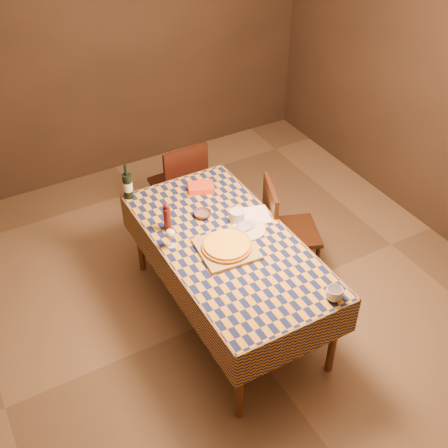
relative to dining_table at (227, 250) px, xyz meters
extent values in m
plane|color=brown|center=(0.00, 0.00, -0.69)|extent=(5.00, 5.00, 0.00)
cube|color=#34271D|center=(0.00, 2.50, 0.66)|extent=(4.50, 0.10, 2.70)
cylinder|color=brown|center=(-0.38, -0.83, -0.32)|extent=(0.06, 0.06, 0.75)
cylinder|color=brown|center=(0.38, -0.83, -0.32)|extent=(0.06, 0.06, 0.75)
cylinder|color=brown|center=(-0.38, 0.83, -0.32)|extent=(0.06, 0.06, 0.75)
cylinder|color=brown|center=(0.38, 0.83, -0.32)|extent=(0.06, 0.06, 0.75)
cube|color=brown|center=(0.00, 0.00, 0.05)|extent=(0.90, 1.80, 0.03)
cube|color=brown|center=(0.00, 0.00, 0.07)|extent=(0.92, 1.82, 0.02)
cube|color=brown|center=(0.00, -0.92, -0.07)|extent=(0.94, 0.01, 0.30)
cube|color=brown|center=(0.00, 0.92, -0.07)|extent=(0.94, 0.01, 0.30)
cube|color=brown|center=(-0.47, 0.00, -0.07)|extent=(0.01, 1.84, 0.30)
cube|color=brown|center=(0.47, 0.00, -0.07)|extent=(0.01, 1.84, 0.30)
cube|color=#9B8248|center=(-0.05, -0.08, 0.09)|extent=(0.43, 0.43, 0.02)
cylinder|color=#A5631B|center=(-0.05, -0.08, 0.11)|extent=(0.44, 0.44, 0.02)
cylinder|color=gold|center=(-0.05, -0.08, 0.13)|extent=(0.40, 0.40, 0.02)
cylinder|color=#481210|center=(-0.31, 0.34, 0.17)|extent=(0.06, 0.06, 0.19)
sphere|color=#481210|center=(-0.31, 0.34, 0.29)|extent=(0.04, 0.04, 0.04)
imported|color=#574149|center=(-0.02, 0.35, 0.10)|extent=(0.18, 0.18, 0.04)
cylinder|color=silver|center=(-0.37, 0.16, 0.08)|extent=(0.08, 0.08, 0.00)
cylinder|color=silver|center=(-0.37, 0.16, 0.12)|extent=(0.01, 0.01, 0.07)
sphere|color=silver|center=(-0.37, 0.16, 0.19)|extent=(0.07, 0.07, 0.07)
ellipsoid|color=#3C070F|center=(-0.37, 0.16, 0.18)|extent=(0.05, 0.05, 0.03)
cylinder|color=black|center=(-0.41, 0.86, 0.18)|extent=(0.08, 0.08, 0.21)
cylinder|color=black|center=(-0.41, 0.86, 0.33)|extent=(0.03, 0.03, 0.09)
cylinder|color=beige|center=(-0.41, 0.86, 0.18)|extent=(0.08, 0.08, 0.08)
cylinder|color=silver|center=(0.18, 0.17, 0.12)|extent=(0.13, 0.13, 0.10)
cube|color=red|center=(0.13, 0.67, 0.10)|extent=(0.24, 0.21, 0.05)
cylinder|color=silver|center=(0.20, 0.04, 0.08)|extent=(0.31, 0.31, 0.01)
imported|color=silver|center=(0.32, -0.83, 0.12)|extent=(0.14, 0.14, 0.09)
cube|color=white|center=(0.31, 0.18, 0.08)|extent=(0.34, 0.29, 0.00)
ellipsoid|color=#9096B9|center=(0.19, 0.07, 0.10)|extent=(0.18, 0.15, 0.05)
cube|color=black|center=(0.19, 1.27, -0.24)|extent=(0.43, 0.43, 0.04)
cube|color=black|center=(0.20, 1.07, 0.01)|extent=(0.42, 0.05, 0.46)
cylinder|color=black|center=(0.37, 1.45, -0.48)|extent=(0.04, 0.04, 0.43)
cylinder|color=black|center=(0.01, 1.44, -0.48)|extent=(0.04, 0.04, 0.43)
cylinder|color=black|center=(0.38, 1.09, -0.48)|extent=(0.04, 0.04, 0.43)
cylinder|color=black|center=(0.02, 1.08, -0.48)|extent=(0.04, 0.04, 0.43)
cube|color=black|center=(0.71, 0.16, -0.24)|extent=(0.54, 0.54, 0.04)
cube|color=black|center=(0.52, 0.24, 0.01)|extent=(0.18, 0.40, 0.46)
cylinder|color=black|center=(0.81, -0.07, -0.48)|extent=(0.04, 0.04, 0.43)
cylinder|color=black|center=(0.94, 0.27, -0.48)|extent=(0.04, 0.04, 0.43)
cylinder|color=black|center=(0.48, 0.06, -0.48)|extent=(0.04, 0.04, 0.43)
cylinder|color=black|center=(0.61, 0.40, -0.48)|extent=(0.04, 0.04, 0.43)
camera|label=1|loc=(-1.53, -2.67, 2.71)|focal=45.00mm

